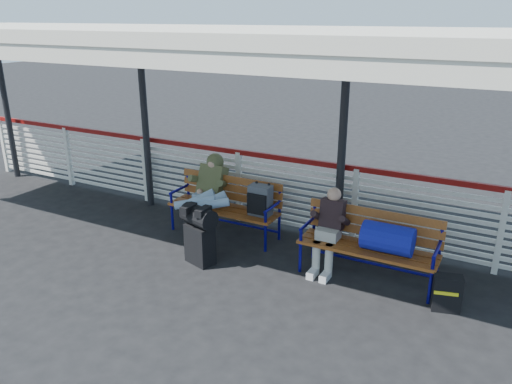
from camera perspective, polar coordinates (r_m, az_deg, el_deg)
The scene contains 9 objects.
ground at distance 7.16m, azimuth -9.59°, elevation -8.32°, with size 60.00×60.00×0.00m, color black.
fence at distance 8.35m, azimuth -1.96°, elevation 1.01°, with size 12.08×0.08×1.24m.
canopy at distance 7.05m, azimuth -6.58°, elevation 17.20°, with size 12.60×3.60×3.16m.
luggage_stack at distance 7.00m, azimuth -6.49°, elevation -4.62°, with size 0.58×0.42×0.85m.
bench_left at distance 7.74m, azimuth -2.18°, elevation -0.99°, with size 1.80×0.56×0.94m.
bench_right at distance 6.62m, azimuth 13.98°, elevation -5.19°, with size 1.80×0.56×0.92m.
traveler_man at distance 7.61m, azimuth -5.80°, elevation -0.53°, with size 0.94×1.64×0.77m.
companion_person at distance 6.80m, azimuth 8.32°, elevation -4.24°, with size 0.32×0.66×1.15m.
suitcase_side at distance 6.40m, azimuth 20.98°, elevation -10.73°, with size 0.36×0.27×0.45m.
Camera 1 is at (3.98, -4.94, 3.32)m, focal length 35.00 mm.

